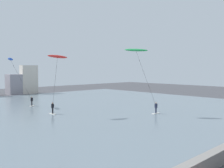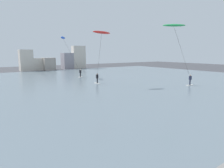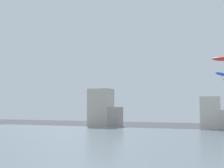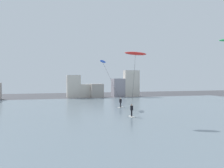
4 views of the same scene
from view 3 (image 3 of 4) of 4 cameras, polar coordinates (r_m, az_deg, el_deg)
name	(u,v)px [view 3 (image 3 of 4)]	position (r m, az deg, el deg)	size (l,w,h in m)	color
water_bay	(165,147)	(32.88, 9.48, -11.17)	(84.00, 52.00, 0.10)	slate
far_shore_buildings	(192,113)	(61.70, 14.21, -5.04)	(42.59, 4.86, 7.85)	beige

